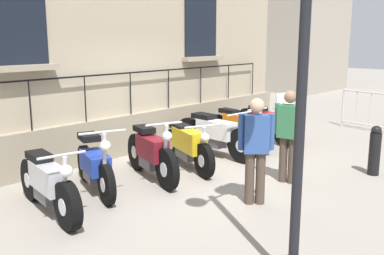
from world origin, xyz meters
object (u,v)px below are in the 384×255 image
motorcycle_maroon (151,154)px  motorcycle_silver (48,185)px  motorcycle_yellow (188,146)px  crowd_barrier (378,111)px  pedestrian_walking (256,146)px  motorcycle_white (215,134)px  pedestrian_standing (289,132)px  motorcycle_orange (238,129)px  motorcycle_blue (95,167)px  motorcycle_red (266,123)px  bollard (375,150)px

motorcycle_maroon → motorcycle_silver: bearing=-87.7°
motorcycle_yellow → crowd_barrier: bearing=75.4°
motorcycle_maroon → pedestrian_walking: pedestrian_walking is taller
motorcycle_white → pedestrian_standing: (2.02, -0.52, 0.43)m
motorcycle_yellow → pedestrian_standing: (1.84, 0.50, 0.45)m
motorcycle_silver → motorcycle_orange: size_ratio=0.99×
motorcycle_blue → crowd_barrier: motorcycle_blue is taller
crowd_barrier → motorcycle_yellow: bearing=-104.6°
motorcycle_silver → motorcycle_white: (-0.23, 3.98, 0.04)m
motorcycle_yellow → motorcycle_orange: size_ratio=0.93×
motorcycle_orange → motorcycle_silver: bearing=-86.7°
motorcycle_silver → motorcycle_blue: (-0.28, 0.99, -0.00)m
motorcycle_silver → motorcycle_maroon: (-0.08, 2.03, 0.03)m
motorcycle_silver → motorcycle_red: size_ratio=0.99×
motorcycle_yellow → bollard: size_ratio=2.08×
motorcycle_white → motorcycle_red: 1.90m
crowd_barrier → pedestrian_standing: (0.35, -5.22, 0.32)m
motorcycle_red → pedestrian_standing: (1.98, -2.42, 0.46)m
bollard → crowd_barrier: bearing=108.9°
motorcycle_orange → crowd_barrier: crowd_barrier is taller
motorcycle_yellow → bollard: 3.39m
motorcycle_blue → motorcycle_white: (0.04, 2.99, 0.05)m
crowd_barrier → pedestrian_walking: 6.45m
motorcycle_silver → crowd_barrier: 8.80m
motorcycle_yellow → crowd_barrier: crowd_barrier is taller
motorcycle_yellow → motorcycle_red: 2.92m
motorcycle_silver → crowd_barrier: size_ratio=0.97×
motorcycle_blue → motorcycle_red: motorcycle_red is taller
pedestrian_standing → motorcycle_orange: bearing=145.6°
motorcycle_maroon → motorcycle_white: 1.95m
motorcycle_white → motorcycle_orange: motorcycle_white is taller
motorcycle_blue → motorcycle_white: motorcycle_blue is taller
motorcycle_yellow → motorcycle_red: bearing=92.6°
crowd_barrier → bollard: size_ratio=2.29×
motorcycle_maroon → motorcycle_orange: (-0.21, 2.84, -0.01)m
motorcycle_white → motorcycle_orange: 0.90m
motorcycle_blue → motorcycle_red: 4.90m
motorcycle_yellow → crowd_barrier: size_ratio=0.91×
motorcycle_orange → pedestrian_walking: bearing=-49.8°
motorcycle_maroon → motorcycle_red: size_ratio=0.93×
pedestrian_standing → motorcycle_silver: bearing=-117.3°
bollard → motorcycle_yellow: bearing=-145.5°
motorcycle_silver → motorcycle_maroon: size_ratio=1.06×
crowd_barrier → motorcycle_silver: bearing=-99.4°
motorcycle_orange → motorcycle_red: (0.09, 1.01, -0.01)m
motorcycle_yellow → motorcycle_orange: 1.93m
motorcycle_silver → motorcycle_white: motorcycle_white is taller
motorcycle_blue → motorcycle_red: (0.08, 4.90, 0.02)m
motorcycle_maroon → motorcycle_white: motorcycle_maroon is taller
motorcycle_white → pedestrian_standing: 2.13m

